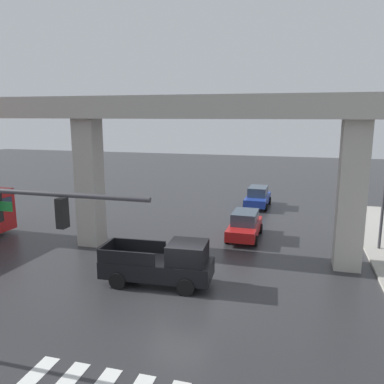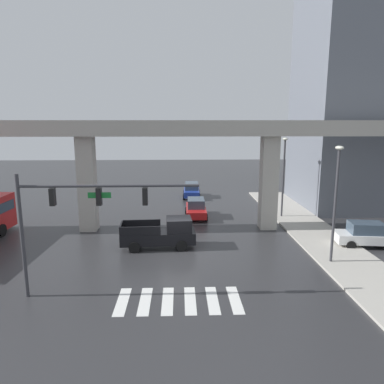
% 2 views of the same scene
% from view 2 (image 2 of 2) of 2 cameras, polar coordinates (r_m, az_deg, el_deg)
% --- Properties ---
extents(ground_plane, '(120.00, 120.00, 0.00)m').
position_cam_2_polar(ground_plane, '(24.10, -2.08, -9.77)').
color(ground_plane, '#2D2D30').
extents(crosswalk_stripes, '(6.05, 2.80, 0.01)m').
position_cam_2_polar(crosswalk_stripes, '(18.25, -2.09, -16.95)').
color(crosswalk_stripes, silver).
rests_on(crosswalk_stripes, ground).
extents(elevated_overpass, '(52.71, 2.32, 8.72)m').
position_cam_2_polar(elevated_overpass, '(28.11, -2.18, 8.85)').
color(elevated_overpass, '#ADA89E').
rests_on(elevated_overpass, ground).
extents(sidewalk_east, '(4.00, 36.00, 0.15)m').
position_cam_2_polar(sidewalk_east, '(27.99, 20.29, -7.30)').
color(sidewalk_east, '#ADA89E').
rests_on(sidewalk_east, ground).
extents(pickup_truck, '(5.20, 2.30, 2.08)m').
position_cam_2_polar(pickup_truck, '(24.97, -4.75, -6.64)').
color(pickup_truck, black).
rests_on(pickup_truck, ground).
extents(sedan_blue, '(2.07, 4.36, 1.72)m').
position_cam_2_polar(sedan_blue, '(41.26, -0.06, 0.31)').
color(sedan_blue, '#1E3899').
rests_on(sedan_blue, ground).
extents(sedan_white, '(4.48, 2.34, 1.72)m').
position_cam_2_polar(sedan_white, '(27.96, 26.12, -6.12)').
color(sedan_white, silver).
rests_on(sedan_white, ground).
extents(sedan_red, '(2.01, 4.32, 1.72)m').
position_cam_2_polar(sedan_red, '(32.60, 0.64, -2.61)').
color(sedan_red, red).
rests_on(sedan_red, ground).
extents(traffic_signal_mast, '(8.69, 0.32, 6.20)m').
position_cam_2_polar(traffic_signal_mast, '(18.03, -18.12, -2.39)').
color(traffic_signal_mast, '#38383D').
rests_on(traffic_signal_mast, ground).
extents(street_lamp_near_corner, '(0.44, 0.70, 7.24)m').
position_cam_2_polar(street_lamp_near_corner, '(22.84, 22.04, 0.13)').
color(street_lamp_near_corner, '#38383D').
rests_on(street_lamp_near_corner, ground).
extents(street_lamp_mid_block, '(0.44, 0.70, 7.24)m').
position_cam_2_polar(street_lamp_mid_block, '(32.89, 14.45, 3.73)').
color(street_lamp_mid_block, '#38383D').
rests_on(street_lamp_mid_block, ground).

